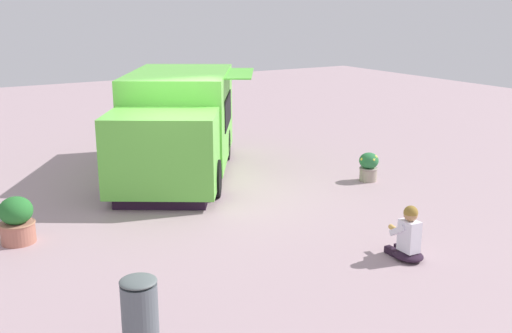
# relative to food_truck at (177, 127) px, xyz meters

# --- Properties ---
(ground_plane) EXTENTS (40.00, 40.00, 0.00)m
(ground_plane) POSITION_rel_food_truck_xyz_m (-1.87, 0.61, -1.10)
(ground_plane) COLOR #AA8E96
(food_truck) EXTENTS (5.68, 4.79, 2.30)m
(food_truck) POSITION_rel_food_truck_xyz_m (0.00, 0.00, 0.00)
(food_truck) COLOR #63C542
(food_truck) RESTS_ON ground_plane
(person_customer) EXTENTS (0.74, 0.46, 0.88)m
(person_customer) POSITION_rel_food_truck_xyz_m (-6.39, -1.06, -0.76)
(person_customer) COLOR #271828
(person_customer) RESTS_ON ground_plane
(planter_flowering_near) EXTENTS (0.58, 0.58, 0.79)m
(planter_flowering_near) POSITION_rel_food_truck_xyz_m (-2.61, 4.02, -0.71)
(planter_flowering_near) COLOR #B06A58
(planter_flowering_near) RESTS_ON ground_plane
(planter_flowering_far) EXTENTS (0.43, 0.43, 0.65)m
(planter_flowering_far) POSITION_rel_food_truck_xyz_m (-2.78, -3.40, -0.76)
(planter_flowering_far) COLOR gray
(planter_flowering_far) RESTS_ON ground_plane
(trash_bin) EXTENTS (0.42, 0.42, 0.98)m
(trash_bin) POSITION_rel_food_truck_xyz_m (-6.90, 3.46, -0.60)
(trash_bin) COLOR #545C62
(trash_bin) RESTS_ON ground_plane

